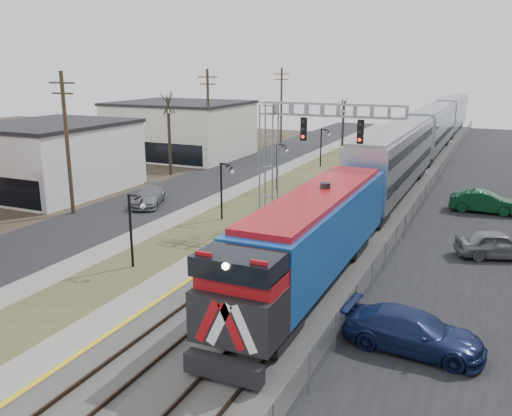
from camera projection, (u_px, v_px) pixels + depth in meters
The scene contains 18 objects.
street_west at pixel (183, 189), 46.58m from camera, with size 7.00×120.00×0.04m, color black.
sidewalk at pixel (229, 194), 44.77m from camera, with size 2.00×120.00×0.08m, color gray.
grass_median at pixel (263, 198), 43.57m from camera, with size 4.00×120.00×0.06m, color #4B4C28.
platform at pixel (298, 200), 42.35m from camera, with size 2.00×120.00×0.24m, color gray.
ballast_bed at pixel (361, 207), 40.35m from camera, with size 8.00×120.00×0.20m, color #595651.
platform_edge at pixel (308, 200), 41.96m from camera, with size 0.24×120.00×0.01m, color gold.
track_near at pixel (335, 202), 41.11m from camera, with size 1.58×120.00×0.15m.
track_far at pixel (381, 207), 39.70m from camera, with size 1.58×120.00×0.15m.
train at pixel (422, 139), 56.34m from camera, with size 3.00×85.85×5.33m.
signal_gantry at pixel (294, 144), 33.89m from camera, with size 9.00×1.07×8.15m.
lampposts at pixel (134, 230), 28.36m from camera, with size 0.14×62.14×4.00m.
utility_poles at pixel (67, 145), 37.71m from camera, with size 0.28×80.28×10.00m.
fence at pixel (419, 204), 38.49m from camera, with size 0.04×120.00×1.60m, color gray.
bare_trees at pixel (194, 151), 49.80m from camera, with size 12.30×42.30×5.95m.
car_lot_d at pixel (413, 332), 20.12m from camera, with size 2.11×5.19×1.51m, color #172250.
car_lot_e at pixel (498, 245), 29.84m from camera, with size 1.79×4.44×1.51m, color slate.
car_lot_f at pixel (484, 202), 39.03m from camera, with size 1.65×4.73×1.56m, color #0C4020.
car_street_b at pixel (149, 197), 41.09m from camera, with size 1.92×4.71×1.37m, color slate.
Camera 1 is at (13.06, -3.75, 10.38)m, focal length 38.00 mm.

